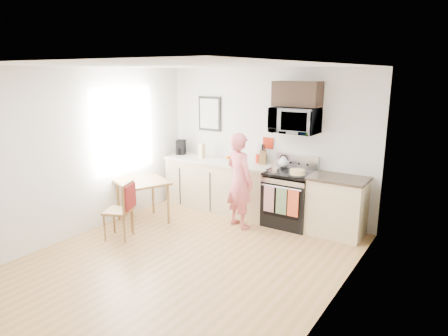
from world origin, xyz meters
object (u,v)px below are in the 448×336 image
Objects in this scene: microwave at (295,120)px; chair at (125,203)px; range at (289,200)px; dining_table at (142,186)px; person at (239,181)px; cake at (297,173)px.

microwave is 0.84× the size of chair.
range is 1.53× the size of microwave.
microwave reaches higher than range.
microwave is 2.99m from chair.
dining_table is (-2.15, -1.36, -1.11)m from microwave.
dining_table is 0.99× the size of chair.
chair is at bearing -134.38° from range.
cake is at bearing -137.14° from person.
person reaches higher than dining_table.
cake is at bearing 17.47° from chair.
dining_table is at bearing 90.99° from chair.
person is at bearing 26.21° from dining_table.
chair is 2.72m from cake.
person is at bearing -136.59° from microwave.
person is at bearing 26.64° from chair.
cake is at bearing -55.43° from microwave.
chair is (-1.87, -2.01, -1.18)m from microwave.
range is 1.29× the size of chair.
range is 0.60m from cake.
cake is (0.86, 0.34, 0.18)m from person.
microwave is 0.48× the size of person.
microwave is 0.85× the size of dining_table.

